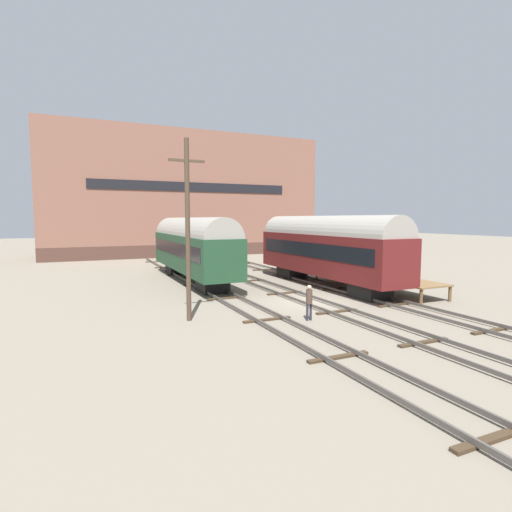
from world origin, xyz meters
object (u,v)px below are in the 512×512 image
Objects in this scene: train_car_green at (192,245)px; person_worker at (309,299)px; bench at (361,266)px; utility_pole at (188,228)px; train_car_maroon at (325,246)px.

train_car_green is 8.89× the size of person_worker.
person_worker is at bearing -141.31° from bench.
person_worker is at bearing -24.28° from utility_pole.
utility_pole is at bearing -161.67° from bench.
utility_pole is (-3.58, -12.42, 1.71)m from train_car_green.
train_car_maroon is 3.18m from bench.
utility_pole is (-5.53, 2.49, 3.58)m from person_worker.
bench is at bearing 18.33° from utility_pole.
utility_pole reaches higher than bench.
person_worker is 7.04m from utility_pole.
bench is at bearing 38.69° from person_worker.
bench is 15.84m from utility_pole.
train_car_maroon reaches higher than bench.
person_worker is (1.94, -14.91, -1.87)m from train_car_green.
person_worker is 0.20× the size of utility_pole.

